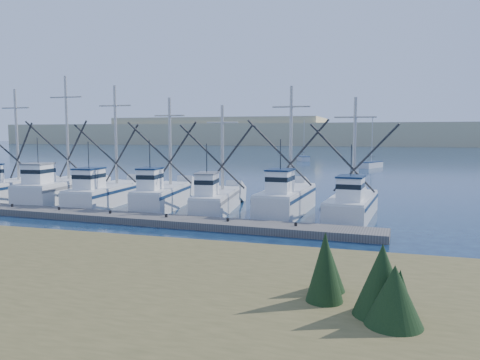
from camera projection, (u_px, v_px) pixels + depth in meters
The scene contains 6 objects.
ground at pixel (225, 251), 21.91m from camera, with size 500.00×500.00×0.00m, color #0C1C37.
floating_dock at pixel (124, 218), 29.33m from camera, with size 31.87×2.12×0.42m, color #66615B.
dune_ridge at pixel (366, 134), 221.54m from camera, with size 360.00×60.00×10.00m, color tan.
trawler_fleet at pixel (154, 195), 34.32m from camera, with size 30.38×8.88×10.08m.
sailboat_near at pixel (371, 165), 74.66m from camera, with size 3.61×5.52×8.10m.
sailboat_far at pixel (303, 158), 93.06m from camera, with size 3.32×5.37×8.10m.
Camera 1 is at (6.84, -20.36, 5.49)m, focal length 35.00 mm.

